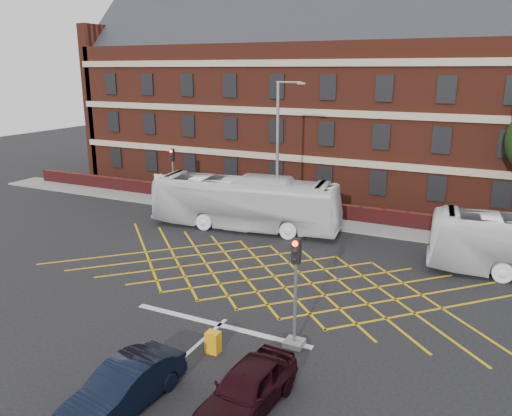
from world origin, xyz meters
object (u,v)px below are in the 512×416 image
at_px(direction_signs, 161,184).
at_px(utility_cabinet, 213,342).
at_px(car_navy, 124,387).
at_px(street_lamp, 278,180).
at_px(traffic_light_far, 173,181).
at_px(car_maroon, 248,388).
at_px(traffic_light_near, 295,303).
at_px(bus_left, 245,203).

distance_m(direction_signs, utility_cabinet, 22.77).
bearing_deg(car_navy, street_lamp, 102.99).
bearing_deg(traffic_light_far, car_maroon, -50.14).
bearing_deg(car_navy, car_maroon, 28.67).
bearing_deg(street_lamp, traffic_light_near, -64.06).
bearing_deg(traffic_light_near, bus_left, 124.20).
height_order(street_lamp, utility_cabinet, street_lamp).
bearing_deg(bus_left, traffic_light_far, 61.47).
relative_size(traffic_light_far, direction_signs, 1.94).
height_order(car_maroon, traffic_light_near, traffic_light_near).
height_order(direction_signs, utility_cabinet, direction_signs).
distance_m(traffic_light_far, street_lamp, 10.12).
bearing_deg(bus_left, direction_signs, 62.97).
distance_m(car_navy, direction_signs, 25.29).
bearing_deg(traffic_light_far, bus_left, -21.63).
height_order(car_maroon, direction_signs, direction_signs).
bearing_deg(direction_signs, car_navy, -56.32).
bearing_deg(car_maroon, car_navy, -151.08).
distance_m(car_maroon, traffic_light_near, 4.14).
relative_size(bus_left, car_maroon, 2.91).
bearing_deg(traffic_light_near, direction_signs, 138.38).
relative_size(car_maroon, direction_signs, 1.93).
bearing_deg(car_navy, utility_cabinet, 81.41).
height_order(traffic_light_far, utility_cabinet, traffic_light_far).
xyz_separation_m(car_navy, utility_cabinet, (0.87, 3.85, -0.30)).
xyz_separation_m(traffic_light_far, direction_signs, (-1.44, 0.30, -0.39)).
height_order(bus_left, car_navy, bus_left).
relative_size(bus_left, car_navy, 2.85).
distance_m(traffic_light_near, direction_signs, 23.29).
distance_m(bus_left, direction_signs, 9.79).
distance_m(bus_left, utility_cabinet, 15.02).
xyz_separation_m(car_maroon, direction_signs, (-17.45, 19.47, 0.66)).
height_order(car_maroon, utility_cabinet, car_maroon).
xyz_separation_m(bus_left, street_lamp, (1.99, 0.72, 1.54)).
height_order(bus_left, utility_cabinet, bus_left).
height_order(car_maroon, street_lamp, street_lamp).
distance_m(bus_left, car_navy, 18.35).
bearing_deg(direction_signs, utility_cabinet, -49.10).
distance_m(traffic_light_far, direction_signs, 1.52).
relative_size(car_navy, traffic_light_near, 1.01).
bearing_deg(traffic_light_near, car_navy, -121.28).
bearing_deg(car_maroon, street_lamp, 114.91).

